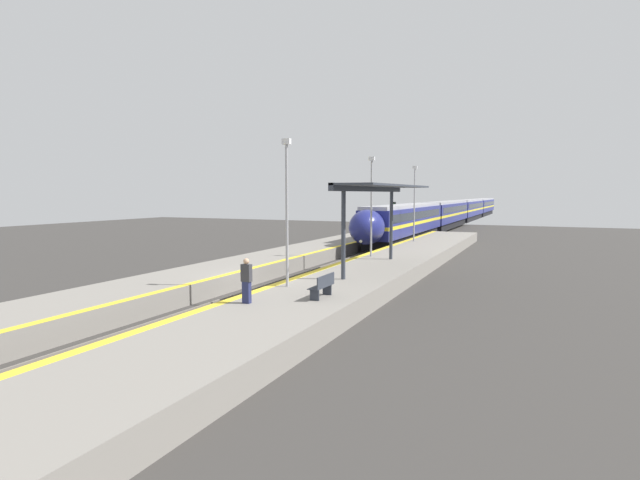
{
  "coord_description": "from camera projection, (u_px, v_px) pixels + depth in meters",
  "views": [
    {
      "loc": [
        12.33,
        -20.71,
        4.82
      ],
      "look_at": [
        0.55,
        5.35,
        2.16
      ],
      "focal_mm": 28.0,
      "sensor_mm": 36.0,
      "label": 1
    }
  ],
  "objects": [
    {
      "name": "lamppost_near",
      "position": [
        287.0,
        204.0,
        20.91
      ],
      "size": [
        0.36,
        0.2,
        6.22
      ],
      "color": "#9E9EA3",
      "rests_on": "platform_right"
    },
    {
      "name": "lamppost_mid",
      "position": [
        371.0,
        201.0,
        31.05
      ],
      "size": [
        0.36,
        0.2,
        6.22
      ],
      "color": "#9E9EA3",
      "rests_on": "platform_right"
    },
    {
      "name": "rail_right",
      "position": [
        278.0,
        293.0,
        23.99
      ],
      "size": [
        0.08,
        90.0,
        0.15
      ],
      "primitive_type": "cube",
      "color": "slate",
      "rests_on": "ground_plane"
    },
    {
      "name": "ground_plane",
      "position": [
        265.0,
        293.0,
        24.29
      ],
      "size": [
        120.0,
        120.0,
        0.0
      ],
      "primitive_type": "plane",
      "color": "#383533"
    },
    {
      "name": "platform_bench",
      "position": [
        323.0,
        286.0,
        18.88
      ],
      "size": [
        0.44,
        1.55,
        0.89
      ],
      "color": "#2D333D",
      "rests_on": "platform_right"
    },
    {
      "name": "platform_right",
      "position": [
        337.0,
        290.0,
        22.68
      ],
      "size": [
        4.52,
        64.0,
        0.89
      ],
      "color": "gray",
      "rests_on": "ground_plane"
    },
    {
      "name": "rail_left",
      "position": [
        252.0,
        290.0,
        24.58
      ],
      "size": [
        0.08,
        90.0,
        0.15
      ],
      "primitive_type": "cube",
      "color": "slate",
      "rests_on": "ground_plane"
    },
    {
      "name": "person_waiting",
      "position": [
        247.0,
        280.0,
        17.9
      ],
      "size": [
        0.36,
        0.22,
        1.63
      ],
      "color": "navy",
      "rests_on": "platform_right"
    },
    {
      "name": "lamppost_far",
      "position": [
        414.0,
        199.0,
        41.18
      ],
      "size": [
        0.36,
        0.2,
        6.22
      ],
      "color": "#9E9EA3",
      "rests_on": "platform_right"
    },
    {
      "name": "railway_signal",
      "position": [
        394.0,
        216.0,
        52.06
      ],
      "size": [
        0.28,
        0.28,
        3.97
      ],
      "color": "#59595E",
      "rests_on": "ground_plane"
    },
    {
      "name": "train",
      "position": [
        457.0,
        211.0,
        76.43
      ],
      "size": [
        2.74,
        88.4,
        3.79
      ],
      "color": "black",
      "rests_on": "ground_plane"
    },
    {
      "name": "station_canopy",
      "position": [
        381.0,
        191.0,
        25.96
      ],
      "size": [
        2.02,
        10.77,
        4.41
      ],
      "color": "#333842",
      "rests_on": "platform_right"
    },
    {
      "name": "platform_left",
      "position": [
        205.0,
        279.0,
        25.71
      ],
      "size": [
        4.0,
        64.0,
        0.89
      ],
      "color": "gray",
      "rests_on": "ground_plane"
    }
  ]
}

